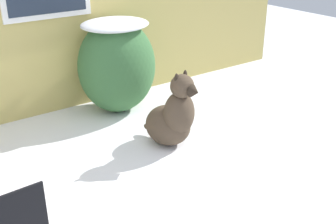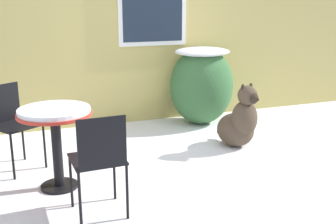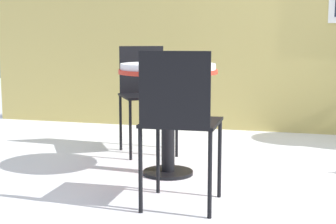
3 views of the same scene
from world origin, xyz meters
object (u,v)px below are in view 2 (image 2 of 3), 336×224
(patio_table, at_px, (55,124))
(patio_chair_near_table, at_px, (12,121))
(dog, at_px, (239,123))
(patio_chair_far_side, at_px, (99,158))

(patio_table, relative_size, patio_chair_near_table, 0.88)
(patio_table, height_order, dog, dog)
(patio_table, bearing_deg, dog, 10.68)
(patio_table, distance_m, patio_chair_far_side, 0.78)
(patio_chair_far_side, bearing_deg, dog, -152.43)
(patio_chair_near_table, bearing_deg, patio_table, -92.55)
(patio_table, relative_size, patio_chair_far_side, 0.88)
(patio_table, bearing_deg, patio_chair_far_side, -69.25)
(patio_chair_near_table, distance_m, patio_chair_far_side, 1.56)
(patio_chair_near_table, relative_size, patio_chair_far_side, 1.00)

